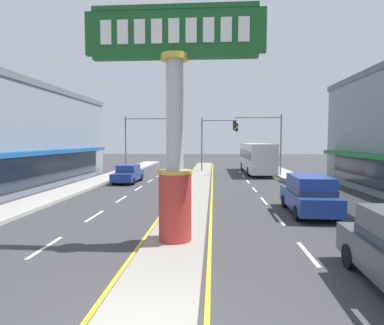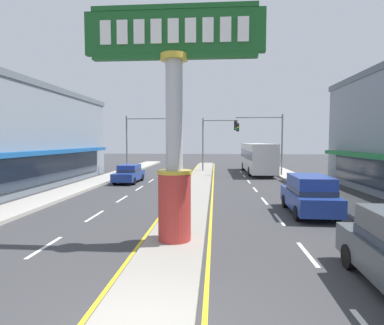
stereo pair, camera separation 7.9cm
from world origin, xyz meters
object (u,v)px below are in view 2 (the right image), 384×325
object	(u,v)px
traffic_light_median_far	(216,135)
suv_near_right_lane	(309,194)
traffic_light_left_side	(143,134)
traffic_light_right_side	(264,134)
sedan_mid_left_lane	(129,173)
district_sign	(174,122)
bus_far_right_lane	(257,156)

from	to	relation	value
traffic_light_median_far	suv_near_right_lane	xyz separation A→B (m)	(4.53, -20.83, -3.21)
suv_near_right_lane	traffic_light_median_far	bearing A→B (deg)	102.26
traffic_light_left_side	traffic_light_right_side	distance (m)	12.56
traffic_light_median_far	sedan_mid_left_lane	size ratio (longest dim) A/B	1.43
district_sign	traffic_light_right_side	distance (m)	22.21
traffic_light_left_side	sedan_mid_left_lane	distance (m)	7.43
district_sign	traffic_light_left_side	size ratio (longest dim) A/B	1.28
traffic_light_left_side	bus_far_right_lane	world-z (taller)	traffic_light_left_side
bus_far_right_lane	suv_near_right_lane	bearing A→B (deg)	-90.00
traffic_light_left_side	bus_far_right_lane	bearing A→B (deg)	9.55
suv_near_right_lane	sedan_mid_left_lane	bearing A→B (deg)	137.92
sedan_mid_left_lane	traffic_light_right_side	bearing A→B (deg)	24.81
traffic_light_median_far	sedan_mid_left_lane	world-z (taller)	traffic_light_median_far
traffic_light_median_far	suv_near_right_lane	size ratio (longest dim) A/B	1.33
traffic_light_median_far	bus_far_right_lane	size ratio (longest dim) A/B	0.55
traffic_light_right_side	bus_far_right_lane	bearing A→B (deg)	95.49
traffic_light_median_far	suv_near_right_lane	world-z (taller)	traffic_light_median_far
district_sign	bus_far_right_lane	world-z (taller)	district_sign
bus_far_right_lane	sedan_mid_left_lane	size ratio (longest dim) A/B	2.60
suv_near_right_lane	district_sign	bearing A→B (deg)	-140.90
traffic_light_right_side	traffic_light_median_far	world-z (taller)	same
traffic_light_left_side	traffic_light_right_side	xyz separation A→B (m)	(12.52, -0.91, 0.00)
district_sign	traffic_light_left_side	distance (m)	23.08
traffic_light_left_side	traffic_light_median_far	size ratio (longest dim) A/B	1.00
district_sign	traffic_light_left_side	world-z (taller)	district_sign
district_sign	traffic_light_right_side	bearing A→B (deg)	73.62
traffic_light_left_side	traffic_light_median_far	world-z (taller)	same
traffic_light_median_far	sedan_mid_left_lane	bearing A→B (deg)	-126.48
traffic_light_left_side	sedan_mid_left_lane	size ratio (longest dim) A/B	1.43
traffic_light_median_far	traffic_light_right_side	bearing A→B (deg)	-42.29
district_sign	bus_far_right_lane	bearing A→B (deg)	76.17
suv_near_right_lane	sedan_mid_left_lane	world-z (taller)	suv_near_right_lane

